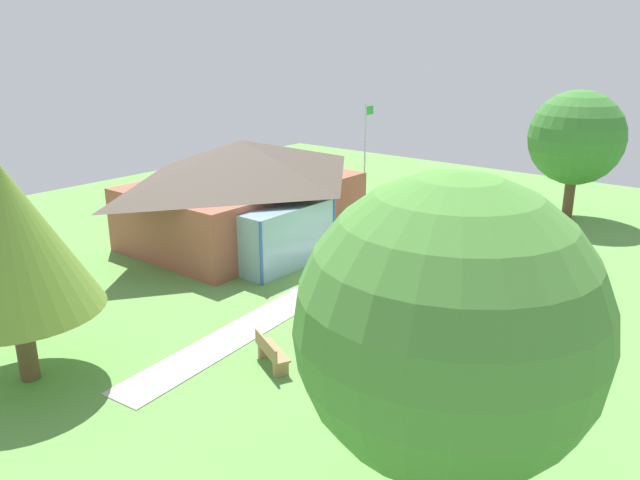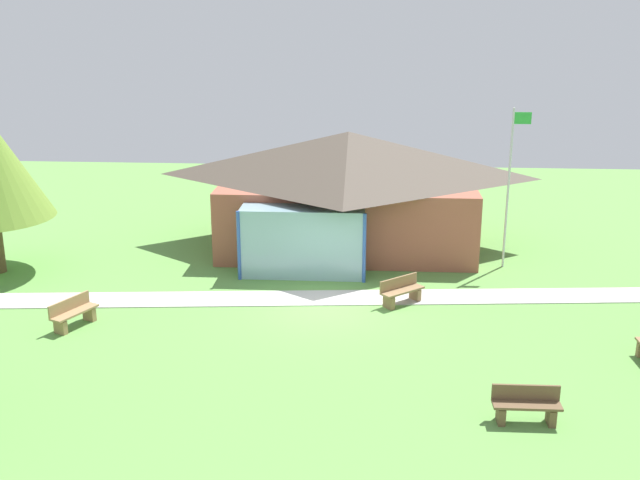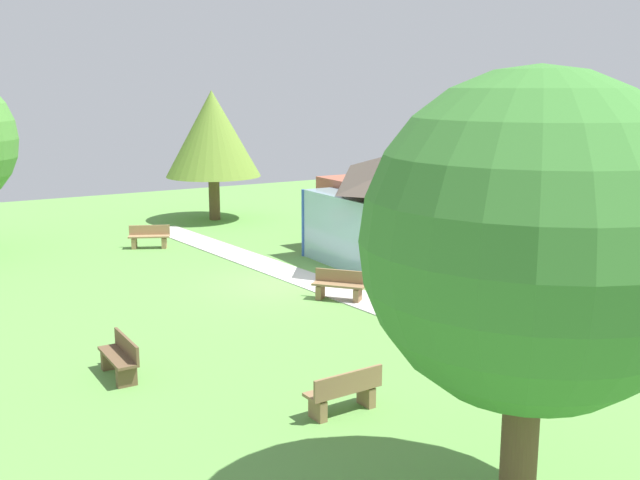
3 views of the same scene
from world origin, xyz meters
name	(u,v)px [view 1 (image 1 of 3)]	position (x,y,z in m)	size (l,w,h in m)	color
ground_plane	(362,275)	(0.00, 0.00, 0.00)	(44.00, 44.00, 0.00)	#609947
pavilion	(245,189)	(0.37, 6.51, 2.28)	(10.34, 8.21, 4.38)	#A35642
footpath	(348,271)	(0.00, 0.66, 0.01)	(21.76, 1.30, 0.03)	#BCB7B2
flagpole	(365,157)	(6.08, 4.21, 3.10)	(0.64, 0.08, 5.63)	silver
bench_front_right	(584,269)	(4.83, -6.56, 0.40)	(1.51, 0.46, 0.84)	brown
bench_lawn_far_right	(541,230)	(8.68, -3.51, 0.40)	(0.52, 1.52, 0.84)	olive
bench_mid_left	(271,353)	(-7.18, -2.06, 0.40)	(1.04, 1.54, 0.84)	#9E7A51
bench_rear_near_path	(388,248)	(2.31, 0.37, 0.40)	(1.42, 1.31, 0.84)	olive
tree_far_east	(576,138)	(12.80, -3.29, 3.94)	(4.48, 4.48, 6.20)	brown
tree_lawn_corner	(448,327)	(-9.74, -8.47, 4.08)	(5.03, 5.03, 6.60)	brown
tree_west_hedge	(9,238)	(-11.59, 2.42, 3.85)	(4.22, 4.22, 5.77)	brown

